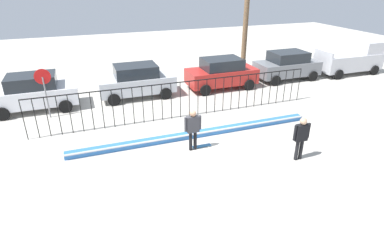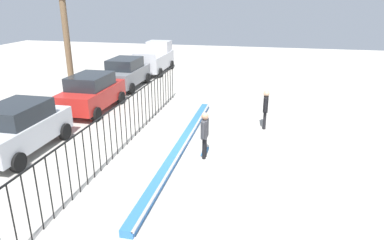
{
  "view_description": "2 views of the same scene",
  "coord_description": "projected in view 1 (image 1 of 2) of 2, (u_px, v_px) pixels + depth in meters",
  "views": [
    {
      "loc": [
        -4.42,
        -10.5,
        6.54
      ],
      "look_at": [
        -0.24,
        1.05,
        0.89
      ],
      "focal_mm": 29.61,
      "sensor_mm": 36.0,
      "label": 1
    },
    {
      "loc": [
        -12.21,
        -1.95,
        5.68
      ],
      "look_at": [
        0.08,
        0.74,
        1.22
      ],
      "focal_mm": 32.99,
      "sensor_mm": 36.0,
      "label": 2
    }
  ],
  "objects": [
    {
      "name": "parked_car_silver",
      "position": [
        136.0,
        81.0,
        18.26
      ],
      "size": [
        4.3,
        2.12,
        1.9
      ],
      "rotation": [
        0.0,
        0.0,
        0.01
      ],
      "color": "#B7BABF",
      "rests_on": "ground"
    },
    {
      "name": "parked_car_red",
      "position": [
        222.0,
        73.0,
        19.68
      ],
      "size": [
        4.3,
        2.12,
        1.9
      ],
      "rotation": [
        0.0,
        0.0,
        -0.06
      ],
      "color": "#B2231E",
      "rests_on": "ground"
    },
    {
      "name": "camera_operator",
      "position": [
        301.0,
        135.0,
        11.9
      ],
      "size": [
        0.71,
        0.27,
        1.76
      ],
      "rotation": [
        0.0,
        0.0,
        2.95
      ],
      "color": "black",
      "rests_on": "ground"
    },
    {
      "name": "skateboarder",
      "position": [
        193.0,
        126.0,
        12.58
      ],
      "size": [
        0.71,
        0.27,
        1.76
      ],
      "rotation": [
        0.0,
        0.0,
        0.24
      ],
      "color": "black",
      "rests_on": "ground"
    },
    {
      "name": "parked_car_gray",
      "position": [
        287.0,
        65.0,
        21.38
      ],
      "size": [
        4.3,
        2.12,
        1.9
      ],
      "rotation": [
        0.0,
        0.0,
        0.08
      ],
      "color": "slate",
      "rests_on": "ground"
    },
    {
      "name": "ground_plane",
      "position": [
        206.0,
        149.0,
        13.07
      ],
      "size": [
        60.0,
        60.0,
        0.0
      ],
      "primitive_type": "plane",
      "color": "#ADA89E"
    },
    {
      "name": "perimeter_fence",
      "position": [
        180.0,
        96.0,
        15.5
      ],
      "size": [
        14.04,
        0.04,
        1.86
      ],
      "color": "black",
      "rests_on": "ground"
    },
    {
      "name": "stop_sign",
      "position": [
        44.0,
        87.0,
        15.29
      ],
      "size": [
        0.76,
        0.07,
        2.5
      ],
      "color": "slate",
      "rests_on": "ground"
    },
    {
      "name": "skateboard",
      "position": [
        202.0,
        146.0,
        13.16
      ],
      "size": [
        0.8,
        0.2,
        0.07
      ],
      "rotation": [
        0.0,
        0.0,
        -0.16
      ],
      "color": "#26598C",
      "rests_on": "ground"
    },
    {
      "name": "pickup_truck",
      "position": [
        351.0,
        59.0,
        22.7
      ],
      "size": [
        4.7,
        2.12,
        2.24
      ],
      "rotation": [
        0.0,
        0.0,
        0.04
      ],
      "color": "#B7B7BC",
      "rests_on": "ground"
    },
    {
      "name": "parked_car_white",
      "position": [
        34.0,
        92.0,
        16.49
      ],
      "size": [
        4.3,
        2.12,
        1.9
      ],
      "rotation": [
        0.0,
        0.0,
        0.03
      ],
      "color": "silver",
      "rests_on": "ground"
    },
    {
      "name": "bowl_coping_ledge",
      "position": [
        196.0,
        134.0,
        14.02
      ],
      "size": [
        11.0,
        0.4,
        0.27
      ],
      "color": "#2D6BB7",
      "rests_on": "ground"
    }
  ]
}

